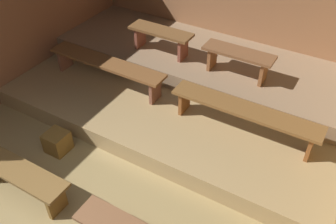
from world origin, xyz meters
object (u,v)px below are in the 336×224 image
Objects in this scene: bench_floor_left at (20,175)px; bench_lower_left at (106,65)px; bench_lower_right at (245,112)px; bench_middle_left at (161,36)px; bench_middle_right at (238,57)px; wooden_crate_floor at (57,142)px.

bench_lower_left is (-0.32, 2.11, 0.29)m from bench_floor_left.
bench_lower_right is (2.28, 0.00, 0.00)m from bench_lower_left.
bench_middle_left reaches higher than bench_lower_left.
bench_lower_left is 1.91× the size of bench_middle_right.
bench_middle_left is at bearing 154.47° from bench_lower_right.
bench_lower_right is 1.02m from bench_middle_right.
bench_floor_left is 3.38m from bench_middle_right.
bench_middle_right is at bearing 118.62° from bench_lower_right.
bench_floor_left is 1.25× the size of bench_middle_right.
bench_middle_left and bench_middle_right have the same top height.
bench_floor_left reaches higher than wooden_crate_floor.
bench_lower_left is 1.02m from bench_middle_left.
bench_lower_right reaches higher than wooden_crate_floor.
bench_floor_left is 0.66× the size of bench_lower_left.
bench_lower_left is at bearing 180.00° from bench_lower_right.
wooden_crate_floor is (-1.67, -2.22, -0.71)m from bench_middle_right.
bench_middle_left is (0.15, 2.98, 0.54)m from bench_floor_left.
bench_middle_left is (-1.81, 0.87, 0.25)m from bench_lower_right.
wooden_crate_floor is (-0.17, 0.76, -0.17)m from bench_floor_left.
bench_middle_right is (-0.47, 0.87, 0.25)m from bench_lower_right.
bench_floor_left is 0.66× the size of bench_lower_right.
wooden_crate_floor is at bearing -83.89° from bench_lower_left.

